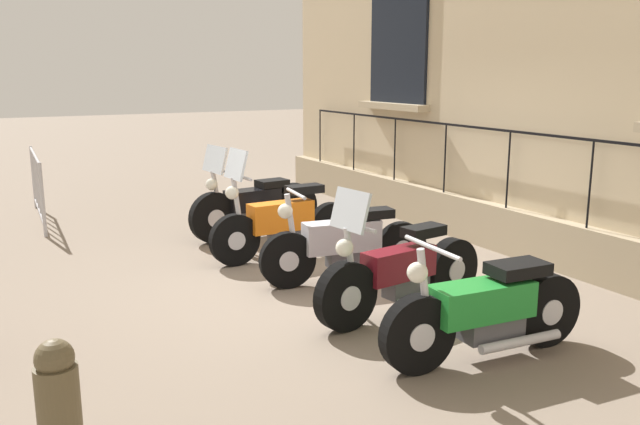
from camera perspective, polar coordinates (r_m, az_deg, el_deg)
ground_plane at (r=7.31m, az=0.80°, el=-6.05°), size 60.00×60.00×0.00m
motorcycle_black at (r=9.25m, az=-5.66°, el=0.55°), size 1.98×0.69×1.31m
motorcycle_orange at (r=8.16m, az=-3.25°, el=-0.92°), size 1.97×0.56×1.39m
motorcycle_silver at (r=7.25m, az=2.16°, el=-2.82°), size 1.96×0.62×1.04m
motorcycle_maroon at (r=6.31m, az=6.95°, el=-5.24°), size 2.01×0.57×1.27m
motorcycle_green at (r=5.49m, az=14.07°, el=-8.27°), size 1.91×0.71×1.01m
crowd_barrier at (r=11.03m, az=-23.18°, el=2.20°), size 0.14×2.27×1.05m
bollard at (r=3.92m, az=-21.50°, el=-16.38°), size 0.23×0.23×0.93m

